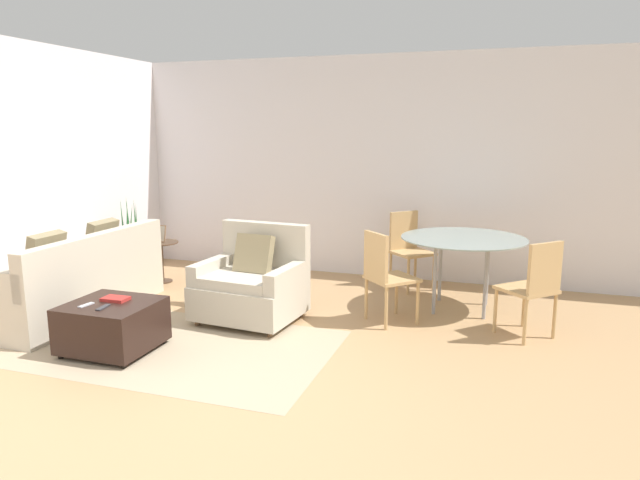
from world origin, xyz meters
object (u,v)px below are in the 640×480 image
object	(u,v)px
book_stack	(115,299)
side_table	(162,254)
dining_table	(463,244)
dining_chair_far_left	(408,245)
tv_remote_primary	(103,307)
picture_frame	(161,234)
couch	(72,285)
armchair	(252,285)
potted_plant	(132,260)
dining_chair_near_right	(535,283)
tv_remote_secondary	(86,305)
dining_chair_near_left	(385,271)
ottoman	(112,325)

from	to	relation	value
book_stack	side_table	distance (m)	2.16
dining_table	dining_chair_far_left	size ratio (longest dim) A/B	1.41
tv_remote_primary	dining_chair_far_left	bearing A→B (deg)	55.33
side_table	picture_frame	world-z (taller)	picture_frame
tv_remote_primary	couch	bearing A→B (deg)	141.70
armchair	potted_plant	world-z (taller)	potted_plant
book_stack	potted_plant	size ratio (longest dim) A/B	0.21
tv_remote_primary	picture_frame	size ratio (longest dim) A/B	0.79
picture_frame	couch	bearing A→B (deg)	-97.79
couch	dining_chair_near_right	distance (m)	4.50
potted_plant	side_table	world-z (taller)	potted_plant
tv_remote_secondary	picture_frame	bearing A→B (deg)	108.36
book_stack	dining_chair_near_left	size ratio (longest dim) A/B	0.24
tv_remote_primary	dining_chair_near_right	world-z (taller)	dining_chair_near_right
couch	side_table	bearing A→B (deg)	82.21
ottoman	dining_table	distance (m)	3.46
book_stack	side_table	world-z (taller)	side_table
couch	book_stack	distance (m)	1.24
ottoman	dining_chair_far_left	size ratio (longest dim) A/B	0.79
armchair	dining_chair_near_left	size ratio (longest dim) A/B	1.13
couch	dining_chair_near_left	xyz separation A→B (m)	(3.09, 0.70, 0.22)
book_stack	dining_chair_far_left	world-z (taller)	dining_chair_far_left
tv_remote_primary	dining_chair_far_left	world-z (taller)	dining_chair_far_left
side_table	dining_chair_near_right	size ratio (longest dim) A/B	0.56
armchair	potted_plant	bearing A→B (deg)	155.58
book_stack	tv_remote_primary	world-z (taller)	book_stack
potted_plant	dining_chair_near_left	size ratio (longest dim) A/B	1.18
potted_plant	picture_frame	world-z (taller)	potted_plant
picture_frame	dining_table	distance (m)	3.58
tv_remote_secondary	dining_table	distance (m)	3.63
tv_remote_primary	picture_frame	distance (m)	2.37
book_stack	picture_frame	distance (m)	2.17
potted_plant	dining_chair_near_right	xyz separation A→B (m)	(4.71, -0.66, 0.28)
dining_chair_near_right	tv_remote_secondary	bearing A→B (deg)	-156.41
picture_frame	dining_table	bearing A→B (deg)	0.65
dining_chair_near_right	dining_chair_far_left	size ratio (longest dim) A/B	1.00
dining_table	book_stack	bearing A→B (deg)	-143.34
tv_remote_secondary	side_table	distance (m)	2.30
armchair	ottoman	distance (m)	1.37
armchair	book_stack	xyz separation A→B (m)	(-0.78, -1.05, 0.09)
ottoman	side_table	size ratio (longest dim) A/B	1.41
tv_remote_primary	dining_chair_far_left	size ratio (longest dim) A/B	0.18
armchair	dining_chair_near_left	distance (m)	1.31
armchair	potted_plant	distance (m)	2.31
potted_plant	side_table	size ratio (longest dim) A/B	2.11
dining_chair_near_right	book_stack	bearing A→B (deg)	-158.35
couch	tv_remote_secondary	distance (m)	1.25
couch	dining_chair_far_left	bearing A→B (deg)	33.57
ottoman	picture_frame	bearing A→B (deg)	112.96
armchair	dining_table	xyz separation A→B (m)	(1.94, 0.97, 0.35)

